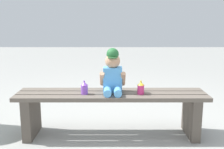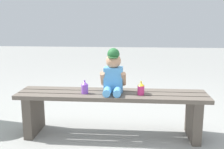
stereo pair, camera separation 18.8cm
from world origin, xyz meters
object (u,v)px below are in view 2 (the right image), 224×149
child_figure (113,73)px  sippy_cup_right (141,88)px  park_bench (112,106)px  sippy_cup_left (85,87)px

child_figure → sippy_cup_right: child_figure is taller
child_figure → park_bench: bearing=-123.7°
park_bench → child_figure: child_figure is taller
child_figure → sippy_cup_right: size_ratio=3.26×
park_bench → sippy_cup_right: 0.32m
sippy_cup_left → sippy_cup_right: bearing=0.0°
park_bench → sippy_cup_right: bearing=-10.2°
child_figure → sippy_cup_left: bearing=-165.7°
sippy_cup_left → sippy_cup_right: same height
park_bench → child_figure: 0.30m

